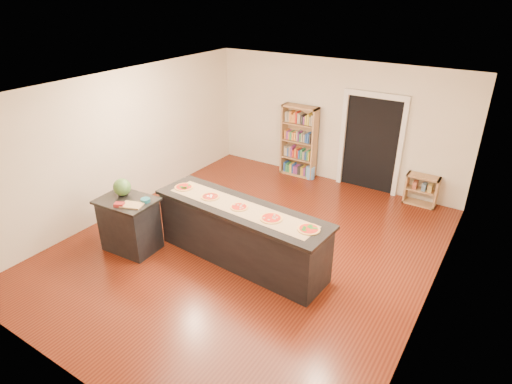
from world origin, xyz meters
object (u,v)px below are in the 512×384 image
Objects in this scene: bookshelf at (299,141)px; kitchen_island at (241,234)px; side_counter at (130,224)px; waste_bin at (310,173)px; watermelon at (122,187)px; low_shelf at (421,190)px.

kitchen_island is at bearing -76.68° from bookshelf.
side_counter is at bearing -153.94° from kitchen_island.
bookshelf is 5.68× the size of waste_bin.
watermelon is (-1.50, -4.32, 0.96)m from waste_bin.
low_shelf is (2.03, 3.74, -0.19)m from kitchen_island.
low_shelf is 2.18× the size of waste_bin.
side_counter is 4.62m from waste_bin.
low_shelf is 2.18× the size of watermelon.
waste_bin is 4.67m from watermelon.
waste_bin is (-2.54, -0.07, -0.18)m from low_shelf.
watermelon is (-2.01, -0.65, 0.60)m from kitchen_island.
watermelon is (-1.12, -4.37, 0.26)m from bookshelf.
watermelon is at bearing -104.42° from bookshelf.
kitchen_island is 4.26m from low_shelf.
low_shelf is (2.91, 0.01, -0.53)m from bookshelf.
kitchen_island is 10.32× the size of watermelon.
watermelon reaches higher than waste_bin.
low_shelf is at bearing 47.35° from watermelon.
kitchen_island is 1.97m from side_counter.
side_counter is at bearing -101.93° from bookshelf.
bookshelf is (0.94, 4.47, 0.37)m from side_counter.
waste_bin is at bearing 70.90° from watermelon.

